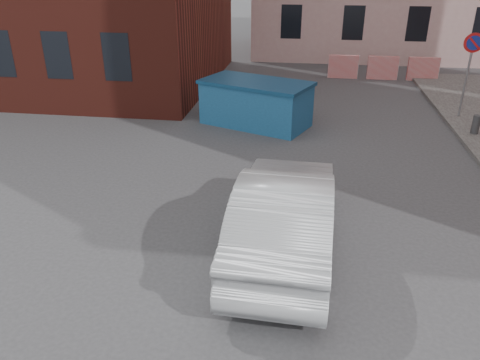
# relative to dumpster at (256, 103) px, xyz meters

# --- Properties ---
(ground) EXTENTS (120.00, 120.00, 0.00)m
(ground) POSITION_rel_dumpster_xyz_m (0.56, -8.01, -0.71)
(ground) COLOR #38383A
(ground) RESTS_ON ground
(no_parking_sign) EXTENTS (0.60, 0.09, 2.65)m
(no_parking_sign) POSITION_rel_dumpster_xyz_m (6.56, 1.48, 1.31)
(no_parking_sign) COLOR gray
(no_parking_sign) RESTS_ON sidewalk
(barriers) EXTENTS (4.70, 0.18, 1.00)m
(barriers) POSITION_rel_dumpster_xyz_m (4.76, 6.99, -0.21)
(barriers) COLOR red
(barriers) RESTS_ON ground
(dumpster) EXTENTS (3.74, 2.85, 1.40)m
(dumpster) POSITION_rel_dumpster_xyz_m (0.00, 0.00, 0.00)
(dumpster) COLOR #1C5789
(dumpster) RESTS_ON ground
(silver_car) EXTENTS (1.75, 4.66, 1.52)m
(silver_car) POSITION_rel_dumpster_xyz_m (1.34, -7.01, 0.05)
(silver_car) COLOR #A1A5A9
(silver_car) RESTS_ON ground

